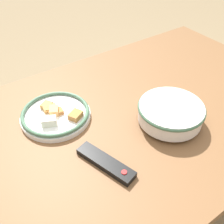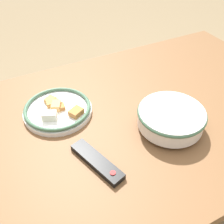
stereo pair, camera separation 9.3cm
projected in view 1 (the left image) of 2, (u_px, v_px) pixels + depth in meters
The scene contains 5 objects.
ground_plane at pixel (131, 204), 1.47m from camera, with size 8.00×8.00×0.00m, color #7F6B4C.
dining_table at pixel (139, 123), 1.05m from camera, with size 1.41×0.90×0.71m.
noodle_bowl at pixel (171, 113), 0.92m from camera, with size 0.23×0.23×0.08m.
food_plate at pixel (56, 114), 0.95m from camera, with size 0.25×0.25×0.05m.
tv_remote at pixel (106, 163), 0.80m from camera, with size 0.10×0.21×0.02m.
Camera 1 is at (0.52, 0.57, 1.36)m, focal length 42.00 mm.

